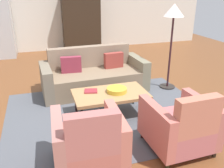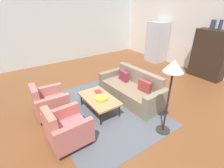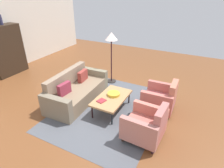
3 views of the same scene
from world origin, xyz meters
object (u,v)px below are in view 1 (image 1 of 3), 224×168
(couch, at_px, (94,76))
(cabinet, at_px, (81,23))
(fruit_bowl, at_px, (117,90))
(armchair_right, at_px, (181,127))
(coffee_table, at_px, (110,95))
(book_stack, at_px, (91,91))
(armchair_left, at_px, (89,144))
(floor_lamp, at_px, (173,18))

(couch, relative_size, cabinet, 1.19)
(fruit_bowl, bearing_deg, armchair_right, -67.21)
(coffee_table, relative_size, book_stack, 4.88)
(armchair_left, distance_m, floor_lamp, 3.10)
(coffee_table, xyz_separation_m, book_stack, (-0.29, 0.14, 0.05))
(armchair_left, relative_size, floor_lamp, 0.51)
(couch, relative_size, coffee_table, 1.78)
(armchair_left, xyz_separation_m, cabinet, (1.01, 5.75, 0.56))
(couch, bearing_deg, floor_lamp, 163.31)
(fruit_bowl, distance_m, cabinet, 4.62)
(couch, height_order, coffee_table, couch)
(cabinet, bearing_deg, armchair_right, -88.01)
(cabinet, bearing_deg, floor_lamp, -73.43)
(armchair_left, distance_m, book_stack, 1.35)
(couch, relative_size, armchair_left, 2.43)
(armchair_left, xyz_separation_m, book_stack, (0.31, 1.31, 0.08))
(cabinet, bearing_deg, armchair_left, -99.91)
(book_stack, xyz_separation_m, cabinet, (0.69, 4.44, 0.48))
(coffee_table, xyz_separation_m, armchair_right, (0.60, -1.17, -0.03))
(cabinet, height_order, floor_lamp, cabinet)
(armchair_left, height_order, fruit_bowl, armchair_left)
(couch, distance_m, book_stack, 1.09)
(couch, height_order, fruit_bowl, couch)
(book_stack, bearing_deg, armchair_left, -103.45)
(coffee_table, xyz_separation_m, fruit_bowl, (0.11, 0.00, 0.07))
(couch, distance_m, armchair_left, 2.43)
(fruit_bowl, distance_m, book_stack, 0.43)
(armchair_left, height_order, armchair_right, same)
(coffee_table, height_order, armchair_right, armchair_right)
(armchair_right, distance_m, floor_lamp, 2.44)
(book_stack, bearing_deg, coffee_table, -26.15)
(coffee_table, bearing_deg, book_stack, 153.85)
(fruit_bowl, bearing_deg, cabinet, 86.38)
(floor_lamp, bearing_deg, couch, 165.88)
(couch, height_order, book_stack, couch)
(armchair_left, bearing_deg, fruit_bowl, 61.32)
(coffee_table, height_order, fruit_bowl, fruit_bowl)
(couch, distance_m, coffee_table, 1.19)
(coffee_table, distance_m, armchair_left, 1.31)
(armchair_right, xyz_separation_m, fruit_bowl, (-0.49, 1.17, 0.10))
(armchair_right, xyz_separation_m, floor_lamp, (0.93, 1.97, 1.10))
(couch, height_order, armchair_left, armchair_left)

